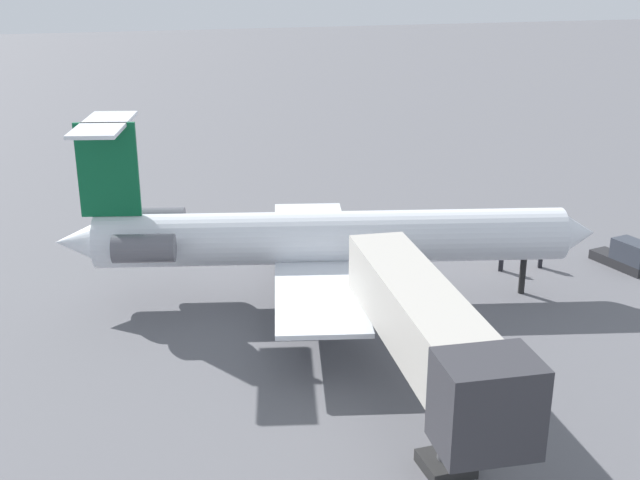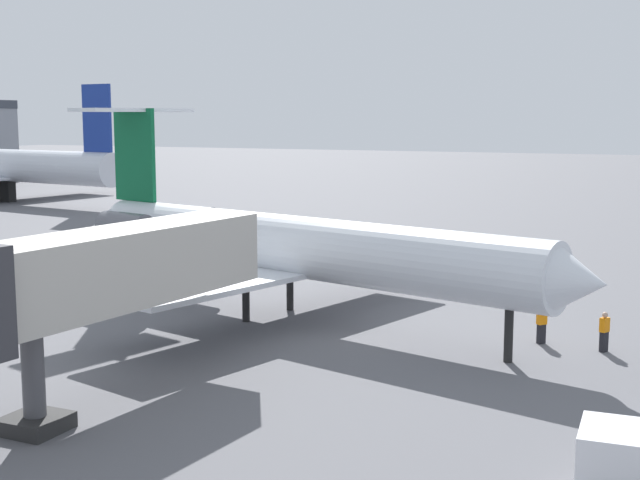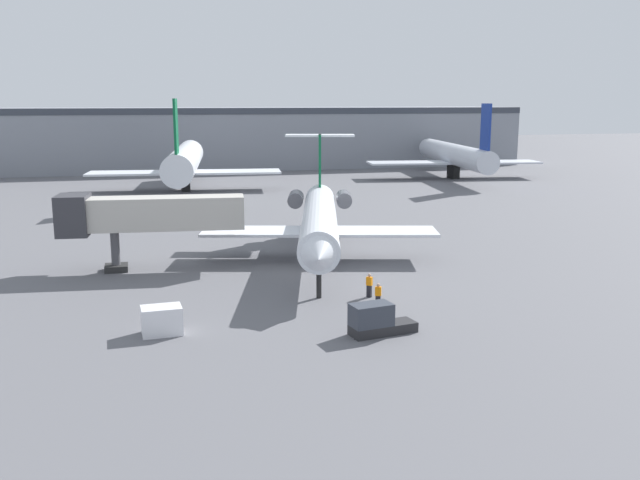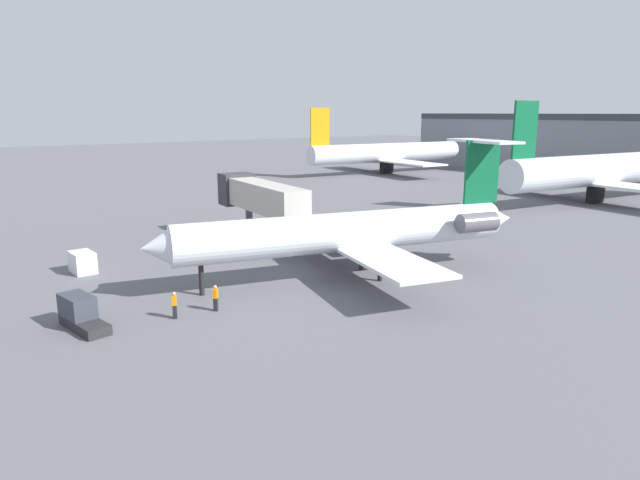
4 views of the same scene
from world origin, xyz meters
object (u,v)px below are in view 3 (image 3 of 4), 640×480
ground_crew_marshaller (378,295)px  baggage_tug_lead (376,321)px  parked_airliner_centre (454,155)px  jet_bridge (139,215)px  cargo_container_uld (162,320)px  ground_crew_loader (369,285)px  parked_airliner_west_mid (185,161)px  regional_jet (319,218)px

ground_crew_marshaller → baggage_tug_lead: bearing=-110.2°
parked_airliner_centre → jet_bridge: bearing=-133.8°
cargo_container_uld → parked_airliner_centre: (52.51, 72.39, 3.29)m
jet_bridge → cargo_container_uld: (1.04, -16.53, -3.70)m
jet_bridge → ground_crew_loader: jet_bridge is taller
jet_bridge → parked_airliner_west_mid: parked_airliner_west_mid is taller
regional_jet → parked_airliner_centre: 68.03m
baggage_tug_lead → cargo_container_uld: (-12.15, 3.22, -0.01)m
parked_airliner_centre → cargo_container_uld: bearing=-126.0°
regional_jet → cargo_container_uld: bearing=-129.9°
ground_crew_loader → parked_airliner_centre: (38.25, 67.99, 3.26)m
ground_crew_marshaller → ground_crew_loader: size_ratio=1.00×
jet_bridge → ground_crew_loader: size_ratio=8.73×
parked_airliner_west_mid → parked_airliner_centre: size_ratio=0.96×
ground_crew_loader → baggage_tug_lead: size_ratio=0.40×
parked_airliner_west_mid → jet_bridge: bearing=-97.6°
ground_crew_loader → cargo_container_uld: ground_crew_loader is taller
regional_jet → parked_airliner_west_mid: parked_airliner_west_mid is taller
ground_crew_marshaller → cargo_container_uld: (-14.00, -1.78, -0.02)m
ground_crew_loader → parked_airliner_west_mid: 62.94m
cargo_container_uld → parked_airliner_west_mid: parked_airliner_west_mid is taller
ground_crew_marshaller → parked_airliner_centre: 80.50m
baggage_tug_lead → parked_airliner_west_mid: bearing=95.3°
jet_bridge → ground_crew_loader: bearing=-38.4°
jet_bridge → baggage_tug_lead: jet_bridge is taller
jet_bridge → parked_airliner_centre: size_ratio=0.41×
parked_airliner_west_mid → ground_crew_loader: bearing=-82.2°
regional_jet → baggage_tug_lead: bearing=-94.7°
jet_bridge → parked_airliner_centre: 77.38m
jet_bridge → baggage_tug_lead: 24.04m
regional_jet → baggage_tug_lead: (-1.62, -19.68, -2.84)m
ground_crew_marshaller → ground_crew_loader: same height
parked_airliner_west_mid → parked_airliner_centre: 47.19m
ground_crew_loader → parked_airliner_centre: parked_airliner_centre is taller
jet_bridge → cargo_container_uld: size_ratio=6.14×
jet_bridge → baggage_tug_lead: (13.20, -19.75, -3.69)m
ground_crew_marshaller → parked_airliner_west_mid: parked_airliner_west_mid is taller
regional_jet → ground_crew_loader: bearing=-87.7°
baggage_tug_lead → ground_crew_loader: bearing=74.6°
ground_crew_marshaller → baggage_tug_lead: baggage_tug_lead is taller
jet_bridge → parked_airliner_west_mid: size_ratio=0.43×
cargo_container_uld → jet_bridge: bearing=93.6°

